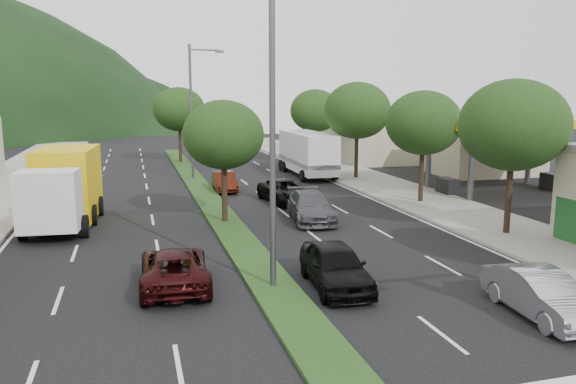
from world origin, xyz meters
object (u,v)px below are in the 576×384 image
object	(u,v)px
tree_r_d	(357,111)
car_queue_b	(311,207)
tree_med_near	(223,135)
streetlight_mid	(194,105)
car_queue_a	(335,266)
tree_r_b	(513,125)
suv_maroon	(174,267)
sedan_silver	(541,294)
tree_r_e	(315,111)
car_queue_c	(225,182)
motorhome	(307,153)
car_queue_d	(287,191)
tree_r_c	(423,123)
streetlight_near	(279,120)
box_truck	(65,190)
tree_med_far	(179,109)

from	to	relation	value
tree_r_d	car_queue_b	xyz separation A→B (m)	(-7.67, -12.61, -4.46)
tree_med_near	streetlight_mid	bearing A→B (deg)	89.22
tree_r_d	car_queue_a	world-z (taller)	tree_r_d
tree_r_b	car_queue_b	bearing A→B (deg)	144.92
tree_med_near	suv_maroon	bearing A→B (deg)	-109.42
sedan_silver	suv_maroon	xyz separation A→B (m)	(-10.05, 5.48, -0.02)
tree_r_d	streetlight_mid	size ratio (longest dim) A/B	0.72
tree_med_near	sedan_silver	world-z (taller)	tree_med_near
tree_r_e	car_queue_c	distance (m)	16.96
suv_maroon	sedan_silver	bearing A→B (deg)	153.98
tree_r_d	sedan_silver	bearing A→B (deg)	-100.93
streetlight_mid	motorhome	world-z (taller)	streetlight_mid
tree_r_d	streetlight_mid	bearing A→B (deg)	165.73
car_queue_b	car_queue_a	bearing A→B (deg)	-95.79
car_queue_c	car_queue_d	distance (m)	5.79
streetlight_mid	car_queue_b	size ratio (longest dim) A/B	2.00
tree_r_c	tree_med_near	distance (m)	12.17
tree_r_b	tree_r_d	world-z (taller)	tree_r_d
tree_med_near	suv_maroon	distance (m)	10.19
streetlight_mid	car_queue_c	xyz separation A→B (m)	(1.29, -5.61, -4.95)
tree_med_near	tree_r_b	bearing A→B (deg)	-26.57
streetlight_near	car_queue_d	xyz separation A→B (m)	(4.22, 14.39, -4.90)
tree_med_near	streetlight_near	bearing A→B (deg)	-88.82
tree_r_e	car_queue_b	bearing A→B (deg)	-108.74
suv_maroon	box_truck	xyz separation A→B (m)	(-4.48, 10.71, 1.10)
tree_r_d	suv_maroon	bearing A→B (deg)	-125.89
car_queue_d	sedan_silver	bearing A→B (deg)	-89.39
tree_med_near	streetlight_near	world-z (taller)	streetlight_near
tree_med_far	box_truck	xyz separation A→B (m)	(-7.63, -24.23, -3.25)
streetlight_near	suv_maroon	bearing A→B (deg)	162.34
suv_maroon	tree_r_c	bearing A→B (deg)	-141.59
tree_r_d	box_truck	distance (m)	22.40
car_queue_c	motorhome	xyz separation A→B (m)	(7.50, 5.50, 1.18)
streetlight_near	car_queue_a	world-z (taller)	streetlight_near
car_queue_b	car_queue_c	xyz separation A→B (m)	(-2.83, 10.00, -0.09)
car_queue_a	streetlight_near	bearing A→B (deg)	169.69
car_queue_d	tree_r_c	bearing A→B (deg)	-24.38
tree_r_e	car_queue_d	bearing A→B (deg)	-113.28
car_queue_b	car_queue_d	distance (m)	5.00
tree_r_e	car_queue_b	size ratio (longest dim) A/B	1.34
car_queue_b	car_queue_d	xyz separation A→B (m)	(0.09, 5.00, -0.04)
car_queue_c	motorhome	distance (m)	9.38
tree_r_d	box_truck	bearing A→B (deg)	-152.48
car_queue_d	streetlight_near	bearing A→B (deg)	-113.23
streetlight_mid	car_queue_c	distance (m)	7.60
tree_r_d	streetlight_near	world-z (taller)	streetlight_near
streetlight_mid	sedan_silver	distance (m)	30.56
tree_med_near	suv_maroon	xyz separation A→B (m)	(-3.15, -8.93, -3.76)
sedan_silver	car_queue_a	size ratio (longest dim) A/B	0.95
streetlight_mid	car_queue_c	size ratio (longest dim) A/B	2.61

